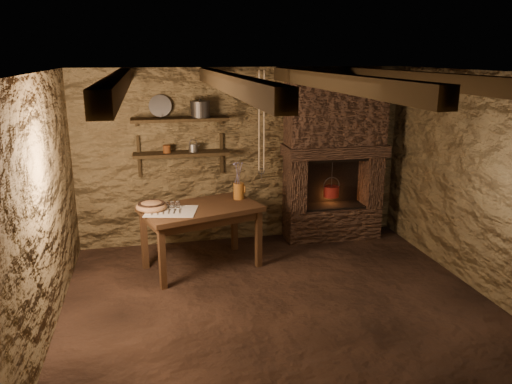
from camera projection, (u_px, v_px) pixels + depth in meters
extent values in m
plane|color=black|center=(278.00, 302.00, 5.34)|extent=(4.50, 4.50, 0.00)
cube|color=#4A3A23|center=(243.00, 156.00, 6.90)|extent=(4.50, 0.04, 2.40)
cube|color=#4A3A23|center=(361.00, 279.00, 3.13)|extent=(4.50, 0.04, 2.40)
cube|color=#4A3A23|center=(42.00, 209.00, 4.56)|extent=(0.04, 4.00, 2.40)
cube|color=#4A3A23|center=(478.00, 183.00, 5.48)|extent=(0.04, 4.00, 2.40)
cube|color=black|center=(281.00, 72.00, 4.70)|extent=(4.50, 4.00, 0.04)
cube|color=black|center=(118.00, 84.00, 4.41)|extent=(0.14, 3.95, 0.16)
cube|color=black|center=(229.00, 82.00, 4.62)|extent=(0.14, 3.95, 0.16)
cube|color=black|center=(331.00, 81.00, 4.82)|extent=(0.14, 3.95, 0.16)
cube|color=black|center=(425.00, 80.00, 5.03)|extent=(0.14, 3.95, 0.16)
cube|color=black|center=(181.00, 154.00, 6.55)|extent=(1.25, 0.30, 0.04)
cube|color=black|center=(180.00, 119.00, 6.43)|extent=(1.25, 0.30, 0.04)
cube|color=#312018|center=(331.00, 222.00, 7.20)|extent=(1.35, 0.45, 0.45)
cube|color=#312018|center=(295.00, 184.00, 6.92)|extent=(0.23, 0.45, 0.75)
cube|color=#312018|center=(370.00, 180.00, 7.15)|extent=(0.23, 0.45, 0.75)
cube|color=#312018|center=(335.00, 150.00, 6.89)|extent=(1.43, 0.51, 0.16)
cube|color=#312018|center=(336.00, 110.00, 6.77)|extent=(1.35, 0.45, 0.94)
cube|color=black|center=(328.00, 178.00, 7.22)|extent=(0.90, 0.06, 0.75)
cube|color=#362113|center=(201.00, 209.00, 6.02)|extent=(1.55, 1.17, 0.06)
cube|color=#362113|center=(201.00, 216.00, 6.04)|extent=(1.40, 1.02, 0.10)
cube|color=silver|center=(171.00, 211.00, 5.83)|extent=(0.66, 0.58, 0.01)
cylinder|color=brown|center=(239.00, 191.00, 6.31)|extent=(0.14, 0.14, 0.21)
torus|color=brown|center=(244.00, 189.00, 6.32)|extent=(0.02, 0.11, 0.11)
ellipsoid|color=#986941|center=(151.00, 207.00, 5.86)|extent=(0.48, 0.48, 0.13)
cylinder|color=#2F2C2A|center=(200.00, 110.00, 6.45)|extent=(0.34, 0.34, 0.19)
cylinder|color=#9A9995|center=(160.00, 106.00, 6.43)|extent=(0.30, 0.15, 0.29)
cylinder|color=#4F260F|center=(167.00, 149.00, 6.49)|extent=(0.11, 0.11, 0.10)
cylinder|color=maroon|center=(331.00, 192.00, 7.02)|extent=(0.28, 0.28, 0.15)
torus|color=#2F2C2A|center=(332.00, 185.00, 7.00)|extent=(0.24, 0.02, 0.24)
cylinder|color=#2F2C2A|center=(332.00, 175.00, 6.95)|extent=(0.01, 0.01, 0.44)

